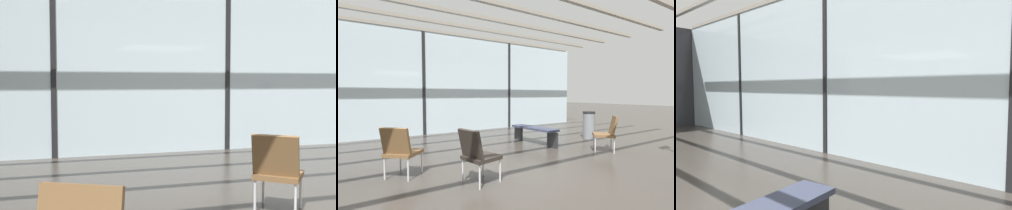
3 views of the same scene
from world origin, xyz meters
TOP-DOWN VIEW (x-y plane):
  - glass_curtain_wall at (0.00, 5.20)m, footprint 14.00×0.08m
  - window_mullion_0 at (-3.50, 5.20)m, footprint 0.10×0.12m
  - window_mullion_1 at (0.00, 5.20)m, footprint 0.10×0.12m
  - parked_airplane at (-0.77, 10.84)m, footprint 13.51×3.60m
  - lounge_chair_1 at (-1.29, 1.12)m, footprint 0.71×0.71m

SIDE VIEW (x-z plane):
  - lounge_chair_1 at x=-1.29m, z-range 0.06..0.93m
  - glass_curtain_wall at x=0.00m, z-range 0.00..3.56m
  - window_mullion_0 at x=-3.50m, z-range 0.00..3.56m
  - window_mullion_1 at x=0.00m, z-range 0.00..3.56m
  - parked_airplane at x=-0.77m, z-range 0.00..3.60m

